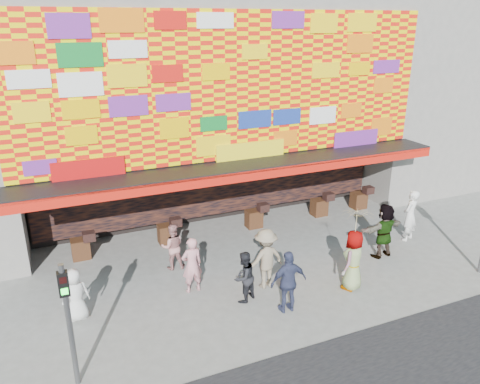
{
  "coord_description": "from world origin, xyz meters",
  "views": [
    {
      "loc": [
        -6.2,
        -10.63,
        7.63
      ],
      "look_at": [
        -0.72,
        2.0,
        2.59
      ],
      "focal_mm": 35.0,
      "sensor_mm": 36.0,
      "label": 1
    }
  ],
  "objects_px": {
    "ped_e": "(288,282)",
    "ped_f": "(384,230)",
    "ped_h": "(410,215)",
    "signal_left": "(68,312)",
    "ped_d": "(266,258)",
    "ped_a": "(76,295)",
    "ped_i": "(173,247)",
    "ped_b": "(192,265)",
    "parasol": "(357,224)",
    "ped_g": "(353,260)",
    "ped_c": "(244,277)"
  },
  "relations": [
    {
      "from": "signal_left",
      "to": "ped_f",
      "type": "relative_size",
      "value": 1.57
    },
    {
      "from": "signal_left",
      "to": "ped_i",
      "type": "height_order",
      "value": "signal_left"
    },
    {
      "from": "ped_d",
      "to": "ped_h",
      "type": "relative_size",
      "value": 0.98
    },
    {
      "from": "ped_d",
      "to": "ped_e",
      "type": "bearing_deg",
      "value": 83.67
    },
    {
      "from": "ped_b",
      "to": "ped_g",
      "type": "xyz_separation_m",
      "value": [
        4.47,
        -1.75,
        0.06
      ]
    },
    {
      "from": "ped_b",
      "to": "parasol",
      "type": "height_order",
      "value": "parasol"
    },
    {
      "from": "ped_a",
      "to": "ped_g",
      "type": "relative_size",
      "value": 0.8
    },
    {
      "from": "ped_i",
      "to": "ped_e",
      "type": "bearing_deg",
      "value": 132.07
    },
    {
      "from": "ped_i",
      "to": "ped_d",
      "type": "bearing_deg",
      "value": 145.79
    },
    {
      "from": "ped_g",
      "to": "parasol",
      "type": "distance_m",
      "value": 1.19
    },
    {
      "from": "ped_b",
      "to": "ped_g",
      "type": "relative_size",
      "value": 0.93
    },
    {
      "from": "signal_left",
      "to": "ped_a",
      "type": "distance_m",
      "value": 2.76
    },
    {
      "from": "ped_c",
      "to": "parasol",
      "type": "height_order",
      "value": "parasol"
    },
    {
      "from": "signal_left",
      "to": "ped_i",
      "type": "bearing_deg",
      "value": 50.95
    },
    {
      "from": "ped_e",
      "to": "ped_i",
      "type": "distance_m",
      "value": 4.26
    },
    {
      "from": "ped_g",
      "to": "ped_c",
      "type": "bearing_deg",
      "value": -42.28
    },
    {
      "from": "signal_left",
      "to": "ped_d",
      "type": "relative_size",
      "value": 1.6
    },
    {
      "from": "ped_a",
      "to": "parasol",
      "type": "xyz_separation_m",
      "value": [
        7.76,
        -1.65,
        1.38
      ]
    },
    {
      "from": "ped_e",
      "to": "ped_d",
      "type": "bearing_deg",
      "value": -88.53
    },
    {
      "from": "parasol",
      "to": "ped_h",
      "type": "bearing_deg",
      "value": 26.28
    },
    {
      "from": "ped_f",
      "to": "ped_e",
      "type": "bearing_deg",
      "value": 13.84
    },
    {
      "from": "ped_d",
      "to": "ped_h",
      "type": "height_order",
      "value": "ped_h"
    },
    {
      "from": "ped_a",
      "to": "parasol",
      "type": "distance_m",
      "value": 8.05
    },
    {
      "from": "ped_b",
      "to": "ped_d",
      "type": "distance_m",
      "value": 2.2
    },
    {
      "from": "ped_c",
      "to": "ped_i",
      "type": "relative_size",
      "value": 0.99
    },
    {
      "from": "ped_c",
      "to": "ped_f",
      "type": "bearing_deg",
      "value": 158.91
    },
    {
      "from": "signal_left",
      "to": "ped_a",
      "type": "bearing_deg",
      "value": 84.14
    },
    {
      "from": "signal_left",
      "to": "ped_i",
      "type": "relative_size",
      "value": 1.94
    },
    {
      "from": "ped_c",
      "to": "ped_e",
      "type": "bearing_deg",
      "value": 106.65
    },
    {
      "from": "ped_f",
      "to": "ped_h",
      "type": "distance_m",
      "value": 1.85
    },
    {
      "from": "ped_e",
      "to": "ped_f",
      "type": "xyz_separation_m",
      "value": [
        4.56,
        1.56,
        0.04
      ]
    },
    {
      "from": "ped_d",
      "to": "ped_b",
      "type": "bearing_deg",
      "value": -22.65
    },
    {
      "from": "ped_b",
      "to": "ped_e",
      "type": "bearing_deg",
      "value": 132.45
    },
    {
      "from": "ped_g",
      "to": "ped_h",
      "type": "relative_size",
      "value": 0.97
    },
    {
      "from": "ped_h",
      "to": "ped_i",
      "type": "bearing_deg",
      "value": -32.64
    },
    {
      "from": "ped_c",
      "to": "ped_i",
      "type": "height_order",
      "value": "ped_i"
    },
    {
      "from": "signal_left",
      "to": "ped_h",
      "type": "height_order",
      "value": "signal_left"
    },
    {
      "from": "ped_b",
      "to": "ped_i",
      "type": "relative_size",
      "value": 1.13
    },
    {
      "from": "ped_g",
      "to": "parasol",
      "type": "height_order",
      "value": "parasol"
    },
    {
      "from": "ped_e",
      "to": "signal_left",
      "type": "bearing_deg",
      "value": 7.34
    },
    {
      "from": "ped_b",
      "to": "ped_f",
      "type": "xyz_separation_m",
      "value": [
        6.68,
        -0.46,
        0.08
      ]
    },
    {
      "from": "ped_f",
      "to": "ped_h",
      "type": "relative_size",
      "value": 0.99
    },
    {
      "from": "signal_left",
      "to": "ped_h",
      "type": "xyz_separation_m",
      "value": [
        11.96,
        2.81,
        -0.9
      ]
    },
    {
      "from": "ped_a",
      "to": "ped_i",
      "type": "bearing_deg",
      "value": -153.96
    },
    {
      "from": "ped_f",
      "to": "ped_g",
      "type": "bearing_deg",
      "value": 25.12
    },
    {
      "from": "ped_e",
      "to": "ped_h",
      "type": "relative_size",
      "value": 0.95
    },
    {
      "from": "ped_f",
      "to": "parasol",
      "type": "xyz_separation_m",
      "value": [
        -2.21,
        -1.28,
        1.17
      ]
    },
    {
      "from": "ped_f",
      "to": "parasol",
      "type": "bearing_deg",
      "value": 25.12
    },
    {
      "from": "signal_left",
      "to": "ped_a",
      "type": "xyz_separation_m",
      "value": [
        0.26,
        2.52,
        -1.11
      ]
    },
    {
      "from": "ped_b",
      "to": "ped_h",
      "type": "xyz_separation_m",
      "value": [
        8.4,
        0.2,
        0.09
      ]
    }
  ]
}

